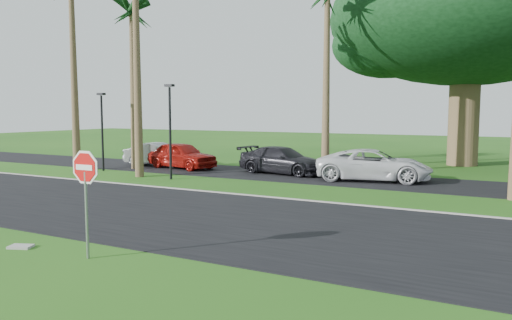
{
  "coord_description": "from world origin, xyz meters",
  "views": [
    {
      "loc": [
        9.12,
        -11.03,
        3.37
      ],
      "look_at": [
        1.71,
        2.93,
        1.8
      ],
      "focal_mm": 35.0,
      "sensor_mm": 36.0,
      "label": 1
    }
  ],
  "objects_px": {
    "car_red": "(182,155)",
    "car_minivan": "(374,165)",
    "car_dark": "(282,161)",
    "car_silver": "(159,155)",
    "stop_sign_near": "(86,182)"
  },
  "relations": [
    {
      "from": "car_red",
      "to": "car_minivan",
      "type": "xyz_separation_m",
      "value": [
        11.22,
        0.17,
        -0.01
      ]
    },
    {
      "from": "car_dark",
      "to": "car_minivan",
      "type": "bearing_deg",
      "value": -86.84
    },
    {
      "from": "car_dark",
      "to": "car_silver",
      "type": "bearing_deg",
      "value": 98.69
    },
    {
      "from": "car_red",
      "to": "car_dark",
      "type": "relative_size",
      "value": 0.92
    },
    {
      "from": "stop_sign_near",
      "to": "car_red",
      "type": "relative_size",
      "value": 0.58
    },
    {
      "from": "car_red",
      "to": "stop_sign_near",
      "type": "bearing_deg",
      "value": -141.0
    },
    {
      "from": "car_dark",
      "to": "stop_sign_near",
      "type": "bearing_deg",
      "value": -163.65
    },
    {
      "from": "car_silver",
      "to": "car_dark",
      "type": "xyz_separation_m",
      "value": [
        8.12,
        0.2,
        0.01
      ]
    },
    {
      "from": "car_silver",
      "to": "car_dark",
      "type": "height_order",
      "value": "car_dark"
    },
    {
      "from": "stop_sign_near",
      "to": "car_dark",
      "type": "height_order",
      "value": "stop_sign_near"
    },
    {
      "from": "car_red",
      "to": "car_minivan",
      "type": "height_order",
      "value": "car_red"
    },
    {
      "from": "car_minivan",
      "to": "car_silver",
      "type": "bearing_deg",
      "value": 77.82
    },
    {
      "from": "car_dark",
      "to": "car_minivan",
      "type": "height_order",
      "value": "car_minivan"
    },
    {
      "from": "stop_sign_near",
      "to": "car_dark",
      "type": "bearing_deg",
      "value": 99.04
    },
    {
      "from": "car_minivan",
      "to": "car_dark",
      "type": "bearing_deg",
      "value": 74.4
    }
  ]
}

